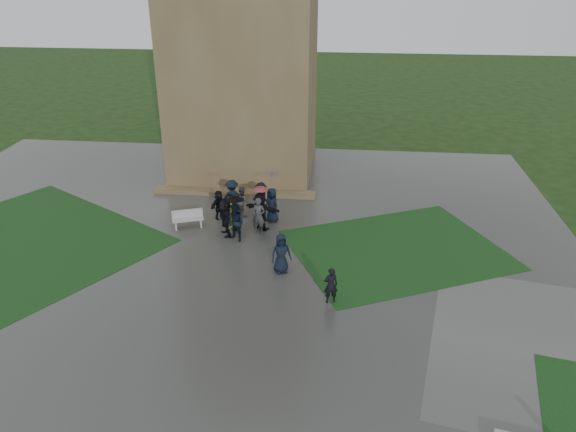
# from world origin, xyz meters

# --- Properties ---
(ground) EXTENTS (120.00, 120.00, 0.00)m
(ground) POSITION_xyz_m (0.00, 0.00, 0.00)
(ground) COLOR black
(plaza) EXTENTS (34.00, 34.00, 0.02)m
(plaza) POSITION_xyz_m (0.00, 2.00, 0.01)
(plaza) COLOR #343532
(plaza) RESTS_ON ground
(lawn_inset_left) EXTENTS (14.10, 13.46, 0.01)m
(lawn_inset_left) POSITION_xyz_m (-8.50, 4.00, 0.03)
(lawn_inset_left) COLOR #113312
(lawn_inset_left) RESTS_ON plaza
(lawn_inset_right) EXTENTS (11.12, 10.15, 0.01)m
(lawn_inset_right) POSITION_xyz_m (8.50, 5.00, 0.03)
(lawn_inset_right) COLOR #113312
(lawn_inset_right) RESTS_ON plaza
(tower) EXTENTS (8.00, 8.00, 18.00)m
(tower) POSITION_xyz_m (0.00, 15.00, 9.00)
(tower) COLOR brown
(tower) RESTS_ON ground
(tower_plinth) EXTENTS (9.00, 0.80, 0.22)m
(tower_plinth) POSITION_xyz_m (0.00, 10.60, 0.13)
(tower_plinth) COLOR brown
(tower_plinth) RESTS_ON plaza
(bench) EXTENTS (1.57, 0.96, 0.87)m
(bench) POSITION_xyz_m (-1.49, 6.31, 0.47)
(bench) COLOR #ADAEA9
(bench) RESTS_ON plaza
(visitor_cluster) EXTENTS (3.80, 4.28, 2.63)m
(visitor_cluster) POSITION_xyz_m (1.29, 6.83, 1.11)
(visitor_cluster) COLOR black
(visitor_cluster) RESTS_ON plaza
(pedestrian_mid) EXTENTS (1.01, 0.87, 1.75)m
(pedestrian_mid) POSITION_xyz_m (3.50, 2.57, 0.89)
(pedestrian_mid) COLOR black
(pedestrian_mid) RESTS_ON plaza
(pedestrian_near) EXTENTS (0.62, 0.48, 1.50)m
(pedestrian_near) POSITION_xyz_m (5.63, 0.51, 0.77)
(pedestrian_near) COLOR black
(pedestrian_near) RESTS_ON plaza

